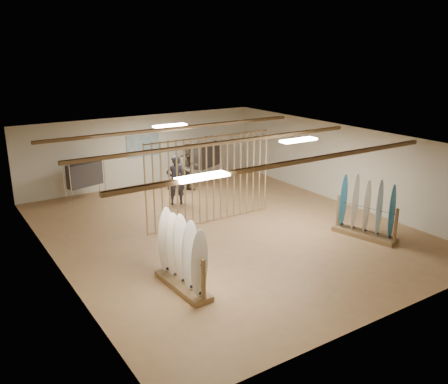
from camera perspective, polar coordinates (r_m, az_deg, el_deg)
floor at (r=14.71m, az=0.00°, el=-4.47°), size 12.00×12.00×0.00m
ceiling at (r=13.92m, az=0.00°, el=6.31°), size 12.00×12.00×0.00m
wall_back at (r=19.41m, az=-9.73°, el=4.96°), size 12.00×0.00×12.00m
wall_front at (r=10.07m, az=19.09°, el=-7.39°), size 12.00×0.00×12.00m
wall_left at (r=12.39m, az=-19.81°, el=-2.84°), size 0.00×12.00×12.00m
wall_right at (r=17.39m, az=13.98°, el=3.28°), size 0.00×12.00×12.00m
ceiling_slats at (r=13.93m, az=0.00°, el=5.98°), size 9.50×6.12×0.10m
light_panels at (r=13.93m, az=0.00°, el=6.06°), size 1.20×0.35×0.06m
bamboo_partition at (r=14.90m, az=-1.68°, el=1.50°), size 4.45×0.05×2.78m
poster at (r=19.35m, az=-9.73°, el=5.53°), size 1.40×0.03×0.90m
rack_left at (r=11.07m, az=-5.03°, el=-8.66°), size 0.57×1.91×1.80m
rack_right at (r=14.51m, az=16.69°, el=-2.90°), size 0.96×1.99×1.83m
clothing_rack_a at (r=17.83m, az=-16.42°, el=2.03°), size 1.36×0.70×1.51m
clothing_rack_b at (r=19.72m, az=-1.98°, el=4.43°), size 1.47×0.93×1.65m
shopper_a at (r=16.78m, az=-5.85°, el=1.85°), size 0.86×0.71×2.03m
shopper_b at (r=18.24m, az=-4.32°, el=3.29°), size 1.05×0.83×2.13m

